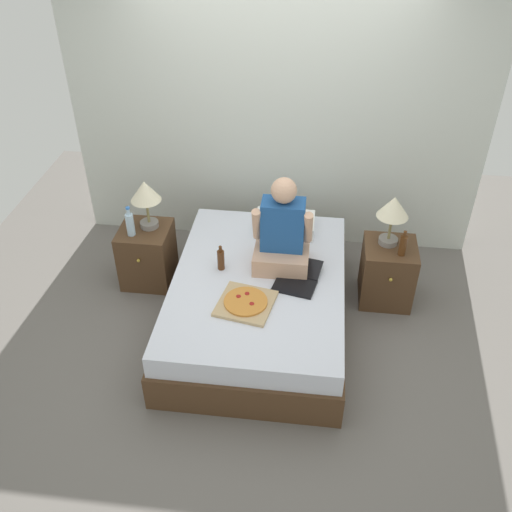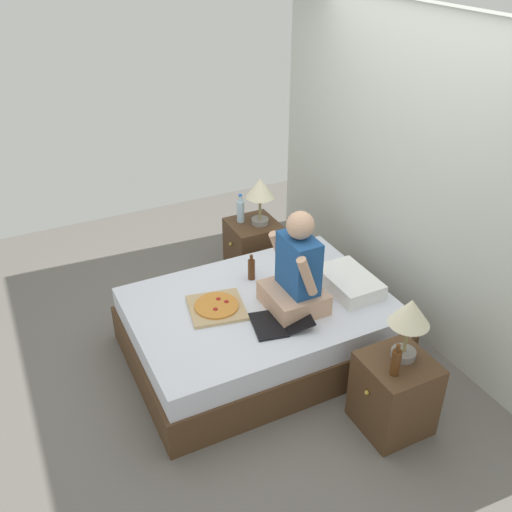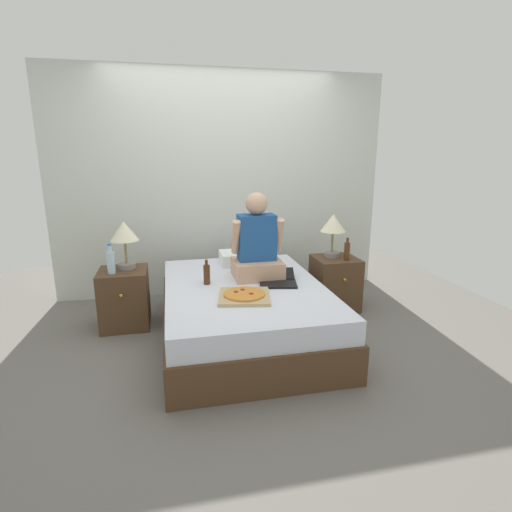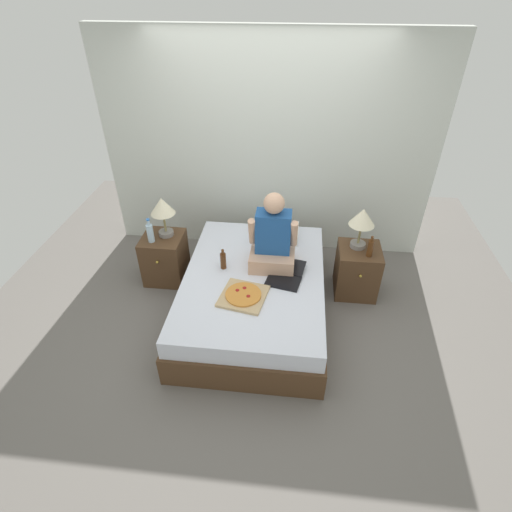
{
  "view_description": "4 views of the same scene",
  "coord_description": "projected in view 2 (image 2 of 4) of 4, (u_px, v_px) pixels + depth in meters",
  "views": [
    {
      "loc": [
        0.41,
        -3.49,
        3.35
      ],
      "look_at": [
        -0.01,
        -0.09,
        0.78
      ],
      "focal_mm": 40.0,
      "sensor_mm": 36.0,
      "label": 1
    },
    {
      "loc": [
        3.14,
        -1.58,
        3.01
      ],
      "look_at": [
        -0.14,
        0.04,
        0.81
      ],
      "focal_mm": 40.0,
      "sensor_mm": 36.0,
      "label": 2
    },
    {
      "loc": [
        -0.61,
        -3.27,
        1.61
      ],
      "look_at": [
        0.1,
        -0.04,
        0.75
      ],
      "focal_mm": 28.0,
      "sensor_mm": 36.0,
      "label": 3
    },
    {
      "loc": [
        0.36,
        -3.03,
        2.93
      ],
      "look_at": [
        0.03,
        -0.1,
        0.8
      ],
      "focal_mm": 28.0,
      "sensor_mm": 36.0,
      "label": 4
    }
  ],
  "objects": [
    {
      "name": "water_bottle",
      "position": [
        241.0,
        211.0,
        5.25
      ],
      "size": [
        0.07,
        0.07,
        0.28
      ],
      "color": "silver",
      "rests_on": "nightstand_left"
    },
    {
      "name": "bed",
      "position": [
        259.0,
        328.0,
        4.44
      ],
      "size": [
        1.4,
        1.97,
        0.49
      ],
      "color": "#4C331E",
      "rests_on": "ground"
    },
    {
      "name": "ground_plane",
      "position": [
        259.0,
        351.0,
        4.57
      ],
      "size": [
        5.77,
        5.77,
        0.0
      ],
      "primitive_type": "plane",
      "color": "#66605B"
    },
    {
      "name": "pillow",
      "position": [
        349.0,
        282.0,
        4.44
      ],
      "size": [
        0.52,
        0.34,
        0.12
      ],
      "primitive_type": "cube",
      "color": "white",
      "rests_on": "bed"
    },
    {
      "name": "beer_bottle",
      "position": [
        396.0,
        362.0,
        3.5
      ],
      "size": [
        0.06,
        0.06,
        0.23
      ],
      "color": "#512D14",
      "rests_on": "nightstand_right"
    },
    {
      "name": "lamp_on_right_nightstand",
      "position": [
        410.0,
        316.0,
        3.51
      ],
      "size": [
        0.26,
        0.26,
        0.45
      ],
      "color": "gray",
      "rests_on": "nightstand_right"
    },
    {
      "name": "lamp_on_left_nightstand",
      "position": [
        260.0,
        191.0,
        5.1
      ],
      "size": [
        0.26,
        0.26,
        0.45
      ],
      "color": "gray",
      "rests_on": "nightstand_left"
    },
    {
      "name": "laptop",
      "position": [
        278.0,
        322.0,
        4.07
      ],
      "size": [
        0.4,
        0.47,
        0.07
      ],
      "color": "black",
      "rests_on": "bed"
    },
    {
      "name": "pizza_box",
      "position": [
        217.0,
        307.0,
        4.22
      ],
      "size": [
        0.47,
        0.47,
        0.05
      ],
      "color": "tan",
      "rests_on": "bed"
    },
    {
      "name": "nightstand_right",
      "position": [
        394.0,
        393.0,
        3.78
      ],
      "size": [
        0.44,
        0.47,
        0.55
      ],
      "color": "#4C331E",
      "rests_on": "ground"
    },
    {
      "name": "wall_back",
      "position": [
        414.0,
        177.0,
        4.43
      ],
      "size": [
        3.77,
        0.12,
        2.5
      ],
      "primitive_type": "cube",
      "color": "silver",
      "rests_on": "ground"
    },
    {
      "name": "beer_bottle_on_bed",
      "position": [
        251.0,
        269.0,
        4.54
      ],
      "size": [
        0.06,
        0.06,
        0.22
      ],
      "color": "#4C2811",
      "rests_on": "bed"
    },
    {
      "name": "person_seated",
      "position": [
        296.0,
        274.0,
        4.12
      ],
      "size": [
        0.47,
        0.4,
        0.78
      ],
      "color": "tan",
      "rests_on": "bed"
    },
    {
      "name": "nightstand_left",
      "position": [
        253.0,
        249.0,
        5.42
      ],
      "size": [
        0.44,
        0.47,
        0.55
      ],
      "color": "#4C331E",
      "rests_on": "ground"
    }
  ]
}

